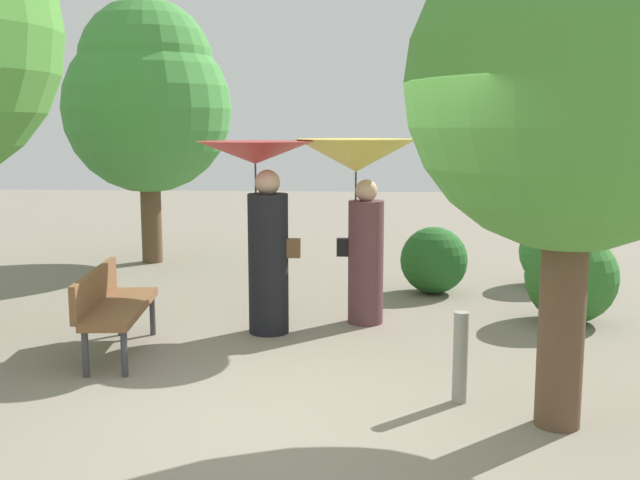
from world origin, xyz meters
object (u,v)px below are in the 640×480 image
at_px(person_left, 261,202).
at_px(person_right, 359,183).
at_px(tree_near_right, 575,53).
at_px(path_marker_post, 460,357).
at_px(park_bench, 112,303).
at_px(tree_near_left, 147,95).

distance_m(person_left, person_right, 1.13).
bearing_deg(person_left, tree_near_right, -127.44).
relative_size(person_left, path_marker_post, 2.75).
xyz_separation_m(park_bench, tree_near_left, (-1.09, 4.93, 2.17)).
relative_size(person_left, park_bench, 1.32).
xyz_separation_m(person_left, person_right, (1.01, 0.48, 0.17)).
bearing_deg(tree_near_right, person_left, 137.28).
xyz_separation_m(tree_near_left, tree_near_right, (4.98, -6.39, 0.01)).
xyz_separation_m(park_bench, path_marker_post, (3.21, -1.05, -0.14)).
bearing_deg(person_left, person_right, -59.32).
bearing_deg(park_bench, person_left, -62.48).
xyz_separation_m(person_left, tree_near_left, (-2.42, 4.04, 1.27)).
relative_size(person_right, park_bench, 1.33).
height_order(person_left, tree_near_left, tree_near_left).
distance_m(tree_near_left, tree_near_right, 8.10).
distance_m(person_right, tree_near_left, 5.07).
relative_size(person_right, tree_near_right, 0.50).
relative_size(person_right, path_marker_post, 2.78).
distance_m(person_left, park_bench, 1.84).
height_order(tree_near_right, path_marker_post, tree_near_right).
bearing_deg(tree_near_left, path_marker_post, -54.21).
relative_size(person_left, person_right, 0.99).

